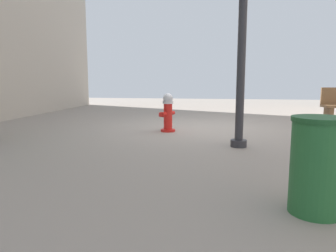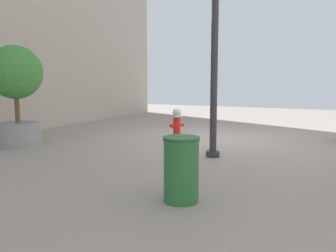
# 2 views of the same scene
# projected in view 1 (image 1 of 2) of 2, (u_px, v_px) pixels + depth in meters

# --- Properties ---
(ground_plane) EXTENTS (23.40, 23.40, 0.00)m
(ground_plane) POSITION_uv_depth(u_px,v_px,m) (202.00, 127.00, 7.73)
(ground_plane) COLOR gray
(fire_hydrant) EXTENTS (0.39, 0.40, 0.85)m
(fire_hydrant) POSITION_uv_depth(u_px,v_px,m) (168.00, 112.00, 7.06)
(fire_hydrant) COLOR red
(fire_hydrant) RESTS_ON ground_plane
(street_lamp) EXTENTS (0.36, 0.36, 3.65)m
(street_lamp) POSITION_uv_depth(u_px,v_px,m) (243.00, 10.00, 5.17)
(street_lamp) COLOR #2D2D33
(street_lamp) RESTS_ON ground_plane
(trash_bin) EXTENTS (0.47, 0.47, 0.84)m
(trash_bin) POSITION_uv_depth(u_px,v_px,m) (318.00, 166.00, 2.71)
(trash_bin) COLOR #266633
(trash_bin) RESTS_ON ground_plane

